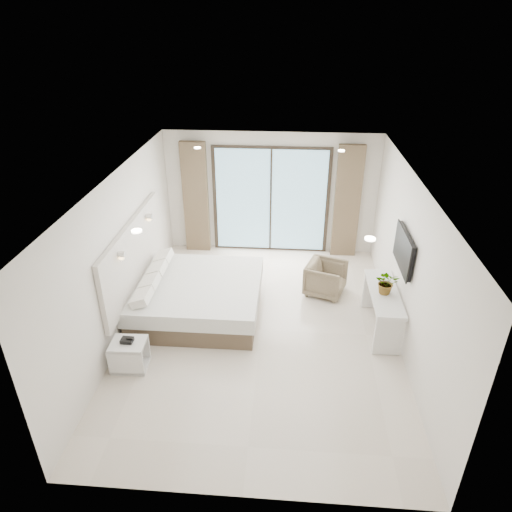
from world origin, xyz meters
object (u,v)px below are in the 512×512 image
object	(u,v)px
nightstand	(130,355)
armchair	(326,277)
console_desk	(383,302)
bed	(197,297)

from	to	relation	value
nightstand	armchair	bearing A→B (deg)	35.28
console_desk	armchair	world-z (taller)	console_desk
bed	armchair	distance (m)	2.50
nightstand	armchair	xyz separation A→B (m)	(3.10, 2.37, 0.12)
bed	armchair	size ratio (longest dim) A/B	3.11
bed	nightstand	size ratio (longest dim) A/B	4.18
bed	armchair	world-z (taller)	bed
bed	console_desk	size ratio (longest dim) A/B	1.51
armchair	nightstand	bearing A→B (deg)	146.73
bed	nightstand	bearing A→B (deg)	-115.89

